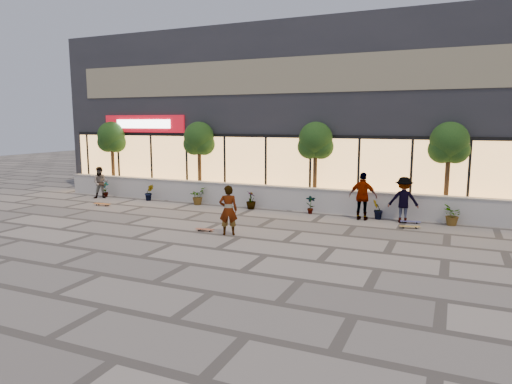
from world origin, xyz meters
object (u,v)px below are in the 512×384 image
at_px(tree_west, 112,139).
at_px(tree_east, 449,145).
at_px(skater_right_near, 363,196).
at_px(tree_midwest, 199,140).
at_px(tree_mideast, 316,143).
at_px(skater_left, 101,183).
at_px(skater_right_far, 403,200).
at_px(skateboard_right_far, 410,221).
at_px(skater_center, 228,210).
at_px(skateboard_left, 102,204).
at_px(skateboard_right_near, 410,226).
at_px(skateboard_center, 205,229).

relative_size(tree_west, tree_east, 1.00).
xyz_separation_m(tree_west, skater_right_near, (13.97, -1.60, -2.02)).
distance_m(tree_midwest, tree_mideast, 6.00).
xyz_separation_m(skater_left, skater_right_far, (14.86, 0.32, 0.08)).
distance_m(tree_midwest, skateboard_right_far, 10.81).
bearing_deg(skater_center, tree_midwest, -76.46).
relative_size(skater_center, skateboard_left, 1.99).
relative_size(skater_left, skateboard_right_far, 2.07).
relative_size(tree_midwest, skateboard_left, 4.46).
relative_size(skater_right_near, skateboard_right_near, 2.53).
relative_size(tree_east, skateboard_center, 5.56).
height_order(tree_midwest, skater_center, tree_midwest).
distance_m(skateboard_center, skateboard_right_near, 7.56).
distance_m(tree_mideast, skater_right_far, 4.72).
xyz_separation_m(skater_right_near, skateboard_center, (-4.85, -4.21, -0.89)).
bearing_deg(skateboard_center, tree_mideast, 61.46).
xyz_separation_m(tree_mideast, skateboard_center, (-2.39, -5.81, -2.92)).
xyz_separation_m(tree_west, skateboard_right_far, (15.81, -1.50, -2.91)).
distance_m(tree_midwest, skater_center, 7.82).
xyz_separation_m(tree_west, tree_east, (17.00, 0.00, 0.00)).
height_order(skateboard_center, skateboard_left, skateboard_left).
xyz_separation_m(skater_left, skateboard_right_near, (15.22, -0.68, -0.74)).
bearing_deg(tree_west, tree_east, 0.00).
bearing_deg(skateboard_center, skateboard_right_near, 20.63).
bearing_deg(tree_midwest, tree_east, 0.00).
bearing_deg(skateboard_left, skater_left, 131.36).
relative_size(skater_center, skateboard_right_far, 2.23).
height_order(skater_center, skater_left, skater_center).
bearing_deg(skater_right_near, skateboard_left, 11.73).
distance_m(tree_mideast, skater_left, 11.21).
bearing_deg(skateboard_right_far, skater_left, 173.17).
bearing_deg(skater_right_far, tree_east, -145.45).
distance_m(tree_west, tree_mideast, 11.50).
relative_size(skateboard_center, skateboard_left, 0.80).
bearing_deg(skater_center, tree_mideast, -127.42).
xyz_separation_m(skateboard_center, skateboard_right_near, (6.75, 3.42, 0.00)).
bearing_deg(skateboard_left, skateboard_center, -21.18).
distance_m(tree_west, skater_right_far, 15.70).
bearing_deg(skater_right_near, tree_east, -148.75).
relative_size(tree_east, skateboard_right_near, 5.15).
height_order(tree_east, skater_center, tree_east).
relative_size(skater_left, skater_right_near, 0.85).
height_order(skateboard_left, skateboard_right_near, skateboard_left).
distance_m(tree_midwest, skateboard_left, 5.55).
relative_size(skater_center, skater_right_far, 0.98).
relative_size(skateboard_right_near, skateboard_right_far, 0.97).
bearing_deg(tree_east, tree_mideast, 180.00).
bearing_deg(tree_west, tree_mideast, 0.00).
xyz_separation_m(tree_midwest, tree_east, (11.50, 0.00, 0.00)).
height_order(tree_mideast, skateboard_center, tree_mideast).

